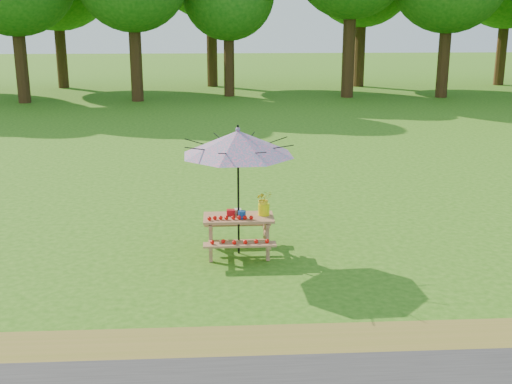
{
  "coord_description": "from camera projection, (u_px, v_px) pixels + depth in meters",
  "views": [
    {
      "loc": [
        -3.91,
        -9.95,
        4.01
      ],
      "look_at": [
        -3.29,
        0.5,
        1.1
      ],
      "focal_mm": 45.0,
      "sensor_mm": 36.0,
      "label": 1
    }
  ],
  "objects": [
    {
      "name": "picnic_table",
      "position": [
        239.0,
        235.0,
        11.05
      ],
      "size": [
        1.2,
        1.32,
        0.67
      ],
      "color": "#936542",
      "rests_on": "ground"
    },
    {
      "name": "produce_bins",
      "position": [
        237.0,
        213.0,
        10.97
      ],
      "size": [
        0.32,
        0.45,
        0.13
      ],
      "color": "#B70E17",
      "rests_on": "picnic_table"
    },
    {
      "name": "patio_umbrella",
      "position": [
        238.0,
        143.0,
        10.62
      ],
      "size": [
        2.46,
        2.46,
        2.25
      ],
      "color": "black",
      "rests_on": "ground"
    },
    {
      "name": "flower_bucket",
      "position": [
        264.0,
        202.0,
        10.98
      ],
      "size": [
        0.32,
        0.29,
        0.43
      ],
      "color": "#EDEC0C",
      "rests_on": "picnic_table"
    },
    {
      "name": "ground",
      "position": [
        451.0,
        259.0,
        10.86
      ],
      "size": [
        120.0,
        120.0,
        0.0
      ],
      "primitive_type": "plane",
      "color": "#296112",
      "rests_on": "ground"
    },
    {
      "name": "tomatoes_row",
      "position": [
        230.0,
        218.0,
        10.77
      ],
      "size": [
        0.77,
        0.13,
        0.07
      ],
      "primitive_type": null,
      "color": "red",
      "rests_on": "picnic_table"
    }
  ]
}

